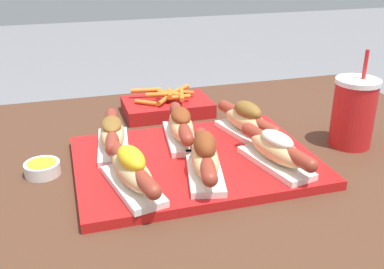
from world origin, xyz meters
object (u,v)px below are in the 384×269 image
Objects in this scene: hot_dog_4 at (181,126)px; sauce_bowl at (42,168)px; hot_dog_1 at (205,157)px; hot_dog_3 at (112,134)px; hot_dog_2 at (276,150)px; drink_cup at (353,112)px; fries_basket at (167,106)px; serving_tray at (195,161)px; hot_dog_5 at (247,121)px; hot_dog_0 at (132,171)px.

hot_dog_4 is 0.29m from sauce_bowl.
hot_dog_3 is at bearing 132.33° from hot_dog_1.
hot_dog_1 is 0.99× the size of hot_dog_4.
drink_cup is (0.21, 0.07, 0.02)m from hot_dog_2.
fries_basket is at bearing 52.06° from hot_dog_3.
hot_dog_2 is 0.33m from hot_dog_3.
hot_dog_4 is 0.94× the size of fries_basket.
hot_dog_4 reaches higher than serving_tray.
hot_dog_3 is at bearing -127.94° from fries_basket.
hot_dog_4 is 1.02× the size of hot_dog_5.
fries_basket is (-0.33, 0.30, -0.05)m from drink_cup.
hot_dog_1 reaches higher than serving_tray.
hot_dog_3 is 0.95× the size of fries_basket.
hot_dog_1 is 0.14m from hot_dog_2.
hot_dog_0 reaches higher than hot_dog_2.
hot_dog_0 reaches higher than hot_dog_3.
hot_dog_0 is 0.93× the size of fries_basket.
hot_dog_1 reaches higher than hot_dog_4.
hot_dog_4 is (-0.00, 0.16, -0.00)m from hot_dog_1.
drink_cup is 0.95× the size of fries_basket.
hot_dog_3 reaches higher than serving_tray.
hot_dog_5 reaches higher than serving_tray.
hot_dog_2 is 0.39m from fries_basket.
hot_dog_2 is at bearing -16.32° from sauce_bowl.
serving_tray is 0.10m from hot_dog_4.
hot_dog_5 reaches higher than sauce_bowl.
hot_dog_4 is at bearing 52.15° from hot_dog_0.
serving_tray is 6.92× the size of sauce_bowl.
hot_dog_3 is 0.15m from sauce_bowl.
hot_dog_2 is at bearing -1.37° from hot_dog_1.
hot_dog_5 is (0.14, 0.07, 0.04)m from serving_tray.
hot_dog_4 reaches higher than sauce_bowl.
drink_cup reaches higher than serving_tray.
serving_tray is at bearing 179.60° from drink_cup.
serving_tray is 2.27× the size of hot_dog_0.
serving_tray is 2.24× the size of hot_dog_4.
serving_tray is 0.16m from hot_dog_2.
hot_dog_3 is (-0.28, 0.16, -0.00)m from hot_dog_2.
hot_dog_1 reaches higher than hot_dog_3.
hot_dog_4 is (0.14, 0.00, 0.00)m from hot_dog_3.
drink_cup reaches higher than hot_dog_3.
hot_dog_2 is at bearing -72.37° from fries_basket.
sauce_bowl is at bearing 138.71° from hot_dog_0.
hot_dog_0 is at bearing -170.35° from drink_cup.
hot_dog_5 is at bearing 26.12° from serving_tray.
hot_dog_2 is 0.98× the size of drink_cup.
hot_dog_4 is at bearing 130.73° from hot_dog_2.
drink_cup is (0.49, 0.08, 0.02)m from hot_dog_0.
drink_cup reaches higher than hot_dog_1.
serving_tray is at bearing -93.18° from fries_basket.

